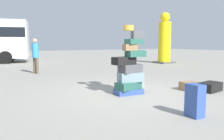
{
  "coord_description": "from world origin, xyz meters",
  "views": [
    {
      "loc": [
        -3.49,
        -5.31,
        1.44
      ],
      "look_at": [
        0.01,
        0.85,
        0.59
      ],
      "focal_mm": 35.8,
      "sensor_mm": 36.0,
      "label": 1
    }
  ],
  "objects_px": {
    "suitcase_tower": "(130,69)",
    "suitcase_brown_foreground_far": "(189,86)",
    "person_bearded_onlooker": "(35,53)",
    "yellow_dummy_statue": "(164,41)",
    "suitcase_navy_upright_blue": "(195,101)",
    "suitcase_slate_left_side": "(135,82)",
    "suitcase_black_right_side": "(210,87)"
  },
  "relations": [
    {
      "from": "suitcase_brown_foreground_far",
      "to": "yellow_dummy_statue",
      "type": "distance_m",
      "value": 9.83
    },
    {
      "from": "yellow_dummy_statue",
      "to": "suitcase_slate_left_side",
      "type": "bearing_deg",
      "value": -138.45
    },
    {
      "from": "suitcase_slate_left_side",
      "to": "suitcase_tower",
      "type": "bearing_deg",
      "value": -155.55
    },
    {
      "from": "suitcase_slate_left_side",
      "to": "person_bearded_onlooker",
      "type": "height_order",
      "value": "person_bearded_onlooker"
    },
    {
      "from": "suitcase_tower",
      "to": "person_bearded_onlooker",
      "type": "height_order",
      "value": "suitcase_tower"
    },
    {
      "from": "suitcase_tower",
      "to": "suitcase_brown_foreground_far",
      "type": "height_order",
      "value": "suitcase_tower"
    },
    {
      "from": "suitcase_navy_upright_blue",
      "to": "suitcase_black_right_side",
      "type": "relative_size",
      "value": 0.9
    },
    {
      "from": "suitcase_tower",
      "to": "suitcase_brown_foreground_far",
      "type": "distance_m",
      "value": 2.06
    },
    {
      "from": "suitcase_slate_left_side",
      "to": "suitcase_navy_upright_blue",
      "type": "height_order",
      "value": "suitcase_navy_upright_blue"
    },
    {
      "from": "suitcase_slate_left_side",
      "to": "yellow_dummy_statue",
      "type": "bearing_deg",
      "value": 18.38
    },
    {
      "from": "suitcase_tower",
      "to": "suitcase_navy_upright_blue",
      "type": "xyz_separation_m",
      "value": [
        -0.03,
        -2.31,
        -0.4
      ]
    },
    {
      "from": "suitcase_black_right_side",
      "to": "suitcase_navy_upright_blue",
      "type": "bearing_deg",
      "value": -159.17
    },
    {
      "from": "suitcase_tower",
      "to": "suitcase_brown_foreground_far",
      "type": "relative_size",
      "value": 3.69
    },
    {
      "from": "suitcase_tower",
      "to": "suitcase_navy_upright_blue",
      "type": "distance_m",
      "value": 2.35
    },
    {
      "from": "suitcase_slate_left_side",
      "to": "person_bearded_onlooker",
      "type": "xyz_separation_m",
      "value": [
        -2.29,
        4.93,
        0.86
      ]
    },
    {
      "from": "yellow_dummy_statue",
      "to": "suitcase_tower",
      "type": "bearing_deg",
      "value": -137.75
    },
    {
      "from": "suitcase_tower",
      "to": "person_bearded_onlooker",
      "type": "distance_m",
      "value": 6.02
    },
    {
      "from": "person_bearded_onlooker",
      "to": "suitcase_black_right_side",
      "type": "bearing_deg",
      "value": 4.54
    },
    {
      "from": "suitcase_brown_foreground_far",
      "to": "yellow_dummy_statue",
      "type": "height_order",
      "value": "yellow_dummy_statue"
    },
    {
      "from": "suitcase_tower",
      "to": "person_bearded_onlooker",
      "type": "xyz_separation_m",
      "value": [
        -1.47,
        5.83,
        0.26
      ]
    },
    {
      "from": "suitcase_navy_upright_blue",
      "to": "suitcase_black_right_side",
      "type": "distance_m",
      "value": 2.72
    },
    {
      "from": "suitcase_tower",
      "to": "suitcase_black_right_side",
      "type": "relative_size",
      "value": 2.65
    },
    {
      "from": "suitcase_brown_foreground_far",
      "to": "suitcase_navy_upright_blue",
      "type": "xyz_separation_m",
      "value": [
        -1.95,
        -1.86,
        0.2
      ]
    },
    {
      "from": "suitcase_tower",
      "to": "suitcase_slate_left_side",
      "type": "distance_m",
      "value": 1.36
    },
    {
      "from": "yellow_dummy_statue",
      "to": "suitcase_black_right_side",
      "type": "bearing_deg",
      "value": -124.68
    },
    {
      "from": "suitcase_navy_upright_blue",
      "to": "yellow_dummy_statue",
      "type": "bearing_deg",
      "value": 53.09
    },
    {
      "from": "person_bearded_onlooker",
      "to": "yellow_dummy_statue",
      "type": "xyz_separation_m",
      "value": [
        9.39,
        1.36,
        0.64
      ]
    },
    {
      "from": "person_bearded_onlooker",
      "to": "suitcase_slate_left_side",
      "type": "bearing_deg",
      "value": 0.31
    },
    {
      "from": "person_bearded_onlooker",
      "to": "yellow_dummy_statue",
      "type": "bearing_deg",
      "value": 73.61
    },
    {
      "from": "suitcase_tower",
      "to": "yellow_dummy_statue",
      "type": "xyz_separation_m",
      "value": [
        7.92,
        7.19,
        0.9
      ]
    },
    {
      "from": "suitcase_slate_left_side",
      "to": "suitcase_black_right_side",
      "type": "distance_m",
      "value": 2.35
    },
    {
      "from": "suitcase_brown_foreground_far",
      "to": "suitcase_navy_upright_blue",
      "type": "relative_size",
      "value": 0.8
    }
  ]
}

